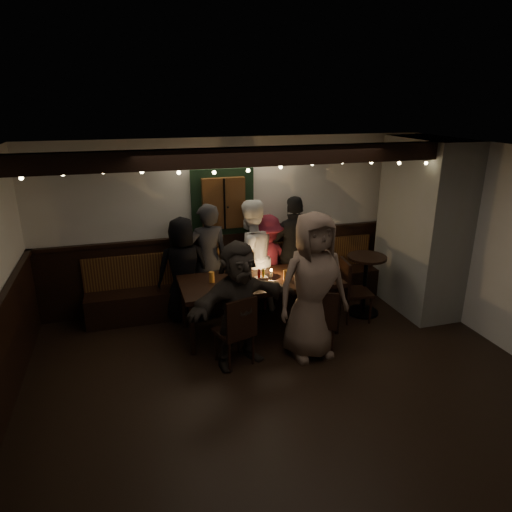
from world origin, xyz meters
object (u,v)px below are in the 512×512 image
object	(u,v)px
chair_near_right	(320,318)
person_f	(239,304)
person_a	(183,270)
high_top	(365,277)
dining_table	(260,284)
person_d	(266,262)
chair_near_left	(237,327)
chair_end	(351,287)
person_g	(313,286)
person_e	(295,252)
person_c	(250,257)
person_b	(208,260)

from	to	relation	value
chair_near_right	person_f	bearing A→B (deg)	176.02
person_a	high_top	bearing A→B (deg)	170.38
dining_table	person_d	xyz separation A→B (m)	(0.32, 0.74, 0.03)
chair_near_left	chair_end	distance (m)	2.03
chair_end	person_a	size ratio (longest dim) A/B	0.60
person_g	person_e	bearing A→B (deg)	73.59
person_a	person_c	bearing A→B (deg)	-178.50
person_g	chair_near_left	bearing A→B (deg)	176.69
high_top	person_e	size ratio (longest dim) A/B	0.53
high_top	person_f	size ratio (longest dim) A/B	0.58
chair_near_right	chair_end	world-z (taller)	chair_end
chair_near_left	high_top	size ratio (longest dim) A/B	1.00
dining_table	chair_near_right	size ratio (longest dim) A/B	2.45
person_f	person_e	bearing A→B (deg)	31.51
dining_table	person_b	world-z (taller)	person_b
person_b	person_e	size ratio (longest dim) A/B	0.98
chair_end	person_b	world-z (taller)	person_b
chair_near_right	person_c	world-z (taller)	person_c
person_d	dining_table	bearing A→B (deg)	43.31
chair_near_right	person_d	size ratio (longest dim) A/B	0.60
dining_table	chair_end	xyz separation A→B (m)	(1.37, -0.05, -0.19)
chair_near_left	person_b	size ratio (longest dim) A/B	0.54
high_top	person_d	world-z (taller)	person_d
chair_near_left	person_c	xyz separation A→B (m)	(0.55, 1.43, 0.36)
chair_end	person_f	bearing A→B (deg)	-159.90
person_a	person_f	distance (m)	1.47
person_b	person_f	bearing A→B (deg)	88.08
person_d	person_e	bearing A→B (deg)	151.01
person_e	person_f	distance (m)	1.90
chair_end	person_a	bearing A→B (deg)	162.94
dining_table	chair_near_left	distance (m)	0.96
person_b	high_top	bearing A→B (deg)	157.96
high_top	chair_end	bearing A→B (deg)	-156.06
person_b	person_e	bearing A→B (deg)	171.69
person_b	person_e	distance (m)	1.35
chair_near_right	person_f	xyz separation A→B (m)	(-1.04, 0.07, 0.29)
chair_near_right	high_top	bearing A→B (deg)	38.46
high_top	person_a	size ratio (longest dim) A/B	0.59
dining_table	chair_near_left	world-z (taller)	dining_table
chair_end	person_f	world-z (taller)	person_f
chair_end	person_a	xyz separation A→B (m)	(-2.33, 0.72, 0.25)
person_b	person_g	distance (m)	1.85
high_top	chair_near_left	bearing A→B (deg)	-158.23
person_d	person_a	bearing A→B (deg)	-20.22
chair_near_left	person_b	bearing A→B (deg)	92.24
dining_table	chair_end	world-z (taller)	dining_table
high_top	chair_near_right	bearing A→B (deg)	-141.54
chair_near_left	person_e	bearing A→B (deg)	48.94
high_top	person_g	world-z (taller)	person_g
person_f	person_c	bearing A→B (deg)	52.31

